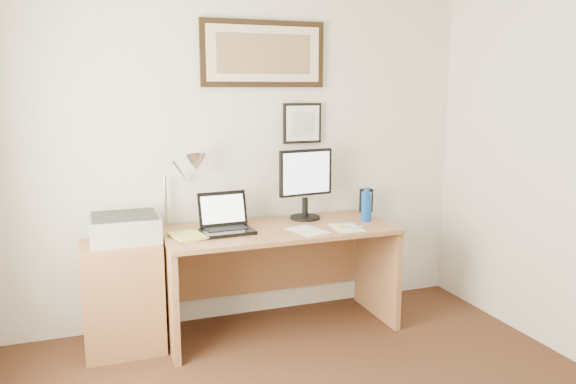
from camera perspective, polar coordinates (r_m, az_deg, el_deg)
name	(u,v)px	position (r m, az deg, el deg)	size (l,w,h in m)	color
wall_back	(244,152)	(4.14, -4.53, 4.11)	(3.50, 0.02, 2.50)	white
side_cabinet	(123,297)	(3.89, -16.43, -10.15)	(0.50, 0.40, 0.73)	#92613D
water_bottle	(366,207)	(4.14, 7.96, -1.48)	(0.08, 0.08, 0.21)	#0D45AB
bottle_cap	(367,191)	(4.11, 8.00, 0.12)	(0.04, 0.04, 0.02)	#0D45AB
speaker	(366,200)	(4.45, 7.95, -0.85)	(0.08, 0.07, 0.18)	black
paper_sheet_a	(307,231)	(3.84, 1.99, -3.94)	(0.20, 0.28, 0.00)	white
paper_sheet_b	(347,228)	(3.93, 5.98, -3.64)	(0.19, 0.27, 0.00)	white
sticky_pad	(341,227)	(3.94, 5.39, -3.53)	(0.08, 0.08, 0.01)	#DBC367
marker_pen	(356,228)	(3.92, 6.93, -3.62)	(0.02, 0.02, 0.14)	white
book	(173,238)	(3.69, -11.58, -4.61)	(0.19, 0.26, 0.02)	#C8C15E
desk	(276,257)	(4.06, -1.25, -6.59)	(1.60, 0.70, 0.75)	#92613D
laptop	(226,223)	(3.83, -6.34, -3.16)	(0.35, 0.31, 0.26)	black
lcd_monitor	(306,181)	(4.12, 1.80, 1.17)	(0.42, 0.22, 0.52)	black
printer	(125,228)	(3.79, -16.26, -3.51)	(0.44, 0.34, 0.18)	#ABABAD
desk_lamp	(193,166)	(3.87, -9.61, 2.62)	(0.29, 0.27, 0.53)	silver
picture_large	(264,54)	(4.13, -2.50, 13.84)	(0.92, 0.04, 0.47)	black
picture_small	(302,123)	(4.24, 1.45, 7.00)	(0.30, 0.03, 0.30)	black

